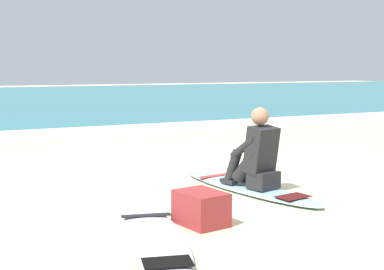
% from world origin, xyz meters
% --- Properties ---
extents(ground_plane, '(80.00, 80.00, 0.00)m').
position_xyz_m(ground_plane, '(0.00, 0.00, 0.00)').
color(ground_plane, beige).
extents(breaking_foam, '(80.00, 0.90, 0.11)m').
position_xyz_m(breaking_foam, '(0.00, 6.36, 0.06)').
color(breaking_foam, white).
rests_on(breaking_foam, ground).
extents(surfboard_main, '(0.86, 2.41, 0.08)m').
position_xyz_m(surfboard_main, '(0.30, -0.03, 0.04)').
color(surfboard_main, '#9ED1E5').
rests_on(surfboard_main, ground).
extents(surfer_seated, '(0.48, 0.76, 0.95)m').
position_xyz_m(surfer_seated, '(0.31, -0.18, 0.44)').
color(surfer_seated, '#232326').
rests_on(surfer_seated, surfboard_main).
extents(surfboard_spare_near, '(1.06, 2.20, 0.08)m').
position_xyz_m(surfboard_spare_near, '(-1.47, -1.34, 0.04)').
color(surfboard_spare_near, silver).
rests_on(surfboard_spare_near, ground).
extents(beach_bag, '(0.43, 0.53, 0.32)m').
position_xyz_m(beach_bag, '(-0.88, -1.05, 0.16)').
color(beach_bag, maroon).
rests_on(beach_bag, ground).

